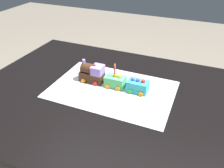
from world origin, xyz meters
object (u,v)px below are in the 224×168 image
(dining_table, at_px, (113,113))
(cake_locomotive, at_px, (92,73))
(cake_car_caboose_turquoise, at_px, (138,86))
(cake_car_gondola_mint_green, at_px, (115,81))
(birthday_candle, at_px, (115,68))

(dining_table, height_order, cake_locomotive, cake_locomotive)
(dining_table, distance_m, cake_car_caboose_turquoise, 0.19)
(cake_locomotive, relative_size, cake_car_caboose_turquoise, 1.40)
(cake_car_gondola_mint_green, height_order, birthday_candle, birthday_candle)
(cake_car_caboose_turquoise, bearing_deg, cake_locomotive, 180.00)
(cake_locomotive, relative_size, cake_car_gondola_mint_green, 1.40)
(dining_table, relative_size, cake_car_gondola_mint_green, 14.00)
(birthday_candle, bearing_deg, dining_table, -72.33)
(cake_locomotive, bearing_deg, dining_table, -27.51)
(birthday_candle, bearing_deg, cake_locomotive, 180.00)
(cake_car_gondola_mint_green, bearing_deg, cake_locomotive, 180.00)
(cake_car_gondola_mint_green, relative_size, birthday_candle, 1.70)
(dining_table, bearing_deg, cake_car_caboose_turquoise, 39.50)
(dining_table, xyz_separation_m, cake_car_gondola_mint_green, (-0.02, 0.08, 0.14))
(dining_table, bearing_deg, cake_locomotive, 152.49)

